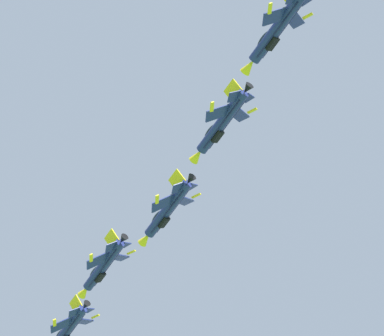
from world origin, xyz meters
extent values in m
cylinder|color=navy|center=(-27.52, 108.67, 108.48)|extent=(7.76, 11.10, 1.70)
cube|color=#141947|center=(-27.29, 108.81, 108.10)|extent=(6.49, 9.31, 1.18)
cone|color=black|center=(-23.97, 102.93, 108.48)|extent=(2.00, 2.08, 1.36)
ellipsoid|color=#192333|center=(-29.24, 110.71, 108.99)|extent=(2.99, 3.53, 1.54)
cube|color=navy|center=(-28.37, 106.13, 106.86)|extent=(3.62, 2.12, 2.65)
cube|color=yellow|center=(-29.22, 104.29, 105.61)|extent=(0.70, 1.63, 0.53)
cube|color=navy|center=(-24.79, 108.34, 109.95)|extent=(3.41, 3.98, 2.65)
cube|color=yellow|center=(-22.77, 108.28, 111.20)|extent=(1.68, 1.32, 0.53)
cube|color=navy|center=(-25.89, 103.68, 107.57)|extent=(2.13, 1.99, 1.43)
cube|color=navy|center=(-23.80, 104.97, 109.38)|extent=(2.47, 2.51, 1.43)
cube|color=yellow|center=(-25.91, 104.02, 109.93)|extent=(2.82, 3.11, 2.21)
cylinder|color=navy|center=(-20.12, 93.58, 108.75)|extent=(7.76, 11.10, 1.70)
cube|color=#141947|center=(-19.86, 93.74, 108.39)|extent=(6.47, 9.29, 1.22)
cone|color=yellow|center=(-23.88, 99.66, 108.75)|extent=(2.59, 2.86, 1.56)
cone|color=black|center=(-16.56, 87.84, 108.75)|extent=(2.00, 2.08, 1.36)
ellipsoid|color=#192333|center=(-21.85, 95.61, 109.25)|extent=(3.00, 3.54, 1.55)
cube|color=black|center=(-20.82, 95.69, 108.13)|extent=(2.33, 2.60, 1.35)
cube|color=navy|center=(-20.88, 91.09, 107.04)|extent=(3.49, 2.12, 2.81)
cube|color=yellow|center=(-21.68, 89.28, 105.71)|extent=(0.69, 1.63, 0.54)
cube|color=navy|center=(-17.45, 93.21, 110.34)|extent=(3.34, 3.87, 2.81)
cube|color=yellow|center=(-15.48, 93.12, 111.67)|extent=(1.67, 1.31, 0.54)
cube|color=navy|center=(-18.44, 88.62, 107.79)|extent=(2.07, 1.98, 1.52)
cube|color=navy|center=(-16.43, 89.86, 109.72)|extent=(2.44, 2.46, 1.52)
cube|color=yellow|center=(-18.56, 88.90, 110.15)|extent=(2.90, 3.16, 2.14)
cylinder|color=navy|center=(-8.70, 79.49, 106.26)|extent=(7.76, 11.10, 1.70)
cube|color=#141947|center=(-8.44, 79.65, 105.91)|extent=(6.46, 9.29, 1.24)
cone|color=yellow|center=(-12.46, 85.57, 106.26)|extent=(2.59, 2.86, 1.56)
cone|color=black|center=(-5.15, 73.75, 106.26)|extent=(2.00, 2.08, 1.36)
ellipsoid|color=#192333|center=(-10.44, 81.52, 106.75)|extent=(3.00, 3.54, 1.55)
cube|color=black|center=(-9.39, 81.60, 105.65)|extent=(2.33, 2.60, 1.35)
cube|color=navy|center=(-9.44, 77.01, 104.51)|extent=(3.45, 2.11, 2.87)
cube|color=yellow|center=(-10.22, 75.22, 103.15)|extent=(0.68, 1.63, 0.55)
cube|color=navy|center=(-6.06, 79.10, 107.89)|extent=(3.32, 3.83, 2.87)
cube|color=yellow|center=(-4.11, 79.00, 109.25)|extent=(1.67, 1.31, 0.55)
cube|color=navy|center=(-7.01, 74.54, 105.28)|extent=(2.04, 1.98, 1.55)
cube|color=navy|center=(-5.03, 75.76, 107.25)|extent=(2.42, 2.44, 1.55)
cube|color=yellow|center=(-7.17, 74.79, 107.64)|extent=(2.93, 3.18, 2.11)
cylinder|color=navy|center=(-0.20, 64.33, 108.24)|extent=(7.76, 11.10, 1.70)
cube|color=#141947|center=(0.04, 64.48, 107.87)|extent=(6.49, 9.31, 1.19)
cone|color=yellow|center=(-3.96, 70.41, 108.24)|extent=(2.59, 2.86, 1.56)
cone|color=black|center=(3.35, 58.59, 108.24)|extent=(2.00, 2.08, 1.36)
ellipsoid|color=#192333|center=(-1.92, 66.37, 108.75)|extent=(2.99, 3.53, 1.54)
cube|color=black|center=(-0.93, 66.42, 107.60)|extent=(2.33, 2.60, 1.33)
cube|color=navy|center=(-1.03, 61.80, 106.61)|extent=(3.60, 2.12, 2.67)
cube|color=yellow|center=(-1.88, 59.96, 105.36)|extent=(0.70, 1.63, 0.53)
cube|color=navy|center=(2.52, 64.00, 109.74)|extent=(3.40, 3.97, 2.67)
cube|color=yellow|center=(4.54, 63.93, 110.99)|extent=(1.68, 1.32, 0.53)
cube|color=navy|center=(1.44, 59.35, 107.33)|extent=(2.12, 1.99, 1.44)
cube|color=navy|center=(3.52, 60.63, 109.16)|extent=(2.47, 2.50, 1.44)
cube|color=yellow|center=(1.40, 59.68, 109.69)|extent=(2.83, 3.11, 2.20)
cylinder|color=navy|center=(7.34, 48.84, 108.47)|extent=(7.76, 11.10, 1.70)
cube|color=#141947|center=(7.59, 48.99, 108.12)|extent=(6.46, 9.29, 1.24)
cone|color=yellow|center=(3.58, 54.92, 108.47)|extent=(2.59, 2.86, 1.56)
ellipsoid|color=#192333|center=(5.60, 50.86, 108.96)|extent=(3.00, 3.54, 1.55)
cube|color=black|center=(6.64, 50.95, 107.86)|extent=(2.33, 2.60, 1.35)
cube|color=navy|center=(6.59, 46.35, 106.73)|extent=(3.46, 2.11, 2.85)
cube|color=yellow|center=(5.81, 44.56, 105.38)|extent=(0.69, 1.63, 0.54)
cube|color=navy|center=(9.99, 48.46, 110.09)|extent=(3.33, 3.85, 2.85)
cube|color=yellow|center=(11.94, 48.35, 111.44)|extent=(1.67, 1.31, 0.54)
cube|color=navy|center=(11.01, 45.11, 109.45)|extent=(2.43, 2.45, 1.54)
camera|label=1|loc=(-4.80, -0.14, 1.48)|focal=76.48mm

